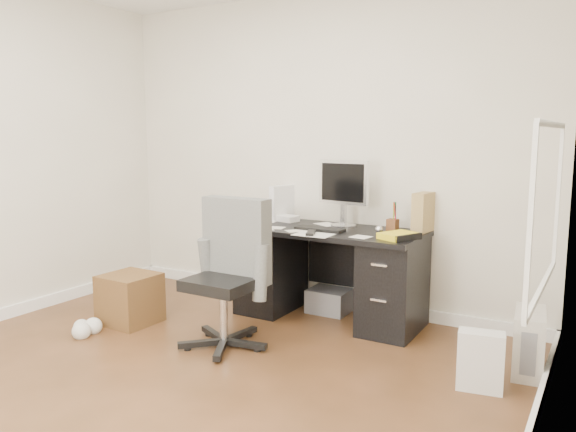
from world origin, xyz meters
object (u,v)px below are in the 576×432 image
Objects in this scene: desk at (329,271)px; office_chair at (223,275)px; lcd_monitor at (344,193)px; keyboard at (320,229)px; pc_tower at (529,342)px; wicker_basket at (130,299)px.

office_chair reaches higher than desk.
office_chair is (-0.44, -1.06, -0.50)m from lcd_monitor.
desk is 2.69× the size of lcd_monitor.
lcd_monitor is at bearing 65.29° from desk.
lcd_monitor is 1.41× the size of keyboard.
desk is at bearing 162.27° from pc_tower.
keyboard is (-0.09, -0.24, -0.27)m from lcd_monitor.
office_chair is at bearing -2.28° from wicker_basket.
lcd_monitor reaches higher than pc_tower.
desk is 1.60m from pc_tower.
desk is at bearing 68.43° from office_chair.
lcd_monitor is 1.25m from office_chair.
office_chair is 2.62× the size of pc_tower.
wicker_basket is at bearing -147.76° from keyboard.
desk is 3.79× the size of wicker_basket.
desk reaches higher than pc_tower.
lcd_monitor is 1.77m from pc_tower.
pc_tower is at bearing -6.12° from keyboard.
keyboard is 1.62m from wicker_basket.
lcd_monitor is at bearing 157.04° from pc_tower.
wicker_basket is (-1.40, -1.02, -0.83)m from lcd_monitor.
keyboard is at bearing -104.96° from lcd_monitor.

